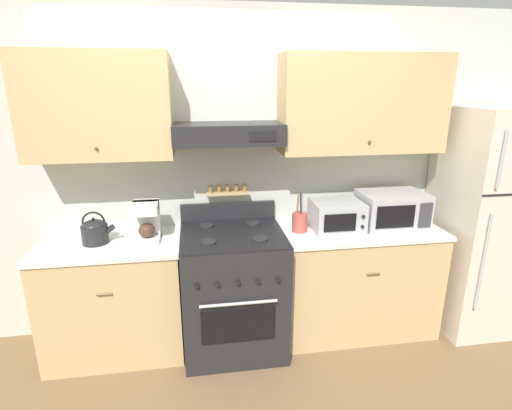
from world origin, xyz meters
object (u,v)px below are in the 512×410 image
coffee_maker (147,220)px  stove_range (233,289)px  microwave (392,209)px  tea_kettle (95,231)px  toaster_oven (337,216)px  refrigerator (488,221)px  utensil_crock (300,222)px

coffee_maker → stove_range: bearing=-9.3°
stove_range → microwave: bearing=4.0°
tea_kettle → toaster_oven: 1.80m
coffee_maker → refrigerator: bearing=-2.0°
tea_kettle → microwave: size_ratio=0.47×
microwave → toaster_oven: size_ratio=1.32×
utensil_crock → toaster_oven: size_ratio=0.79×
refrigerator → microwave: size_ratio=3.61×
microwave → utensil_crock: bearing=-178.7°
stove_range → coffee_maker: 0.84m
tea_kettle → refrigerator: bearing=-1.2°
toaster_oven → coffee_maker: bearing=178.8°
tea_kettle → utensil_crock: utensil_crock is taller
stove_range → coffee_maker: (-0.61, 0.10, 0.56)m
microwave → utensil_crock: size_ratio=1.68×
coffee_maker → microwave: (1.90, -0.01, -0.01)m
toaster_oven → tea_kettle: bearing=179.9°
coffee_maker → microwave: coffee_maker is taller
tea_kettle → toaster_oven: (1.80, -0.00, 0.02)m
microwave → toaster_oven: (-0.47, -0.02, -0.02)m
stove_range → microwave: microwave is taller
microwave → refrigerator: bearing=-5.9°
toaster_oven → refrigerator: bearing=-2.9°
refrigerator → tea_kettle: refrigerator is taller
refrigerator → tea_kettle: (-3.07, 0.07, 0.07)m
stove_range → microwave: size_ratio=2.12×
stove_range → utensil_crock: size_ratio=3.57×
utensil_crock → refrigerator: bearing=-2.4°
coffee_maker → utensil_crock: utensil_crock is taller
refrigerator → toaster_oven: bearing=177.1°
tea_kettle → coffee_maker: (0.36, 0.03, 0.05)m
refrigerator → tea_kettle: size_ratio=7.71×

